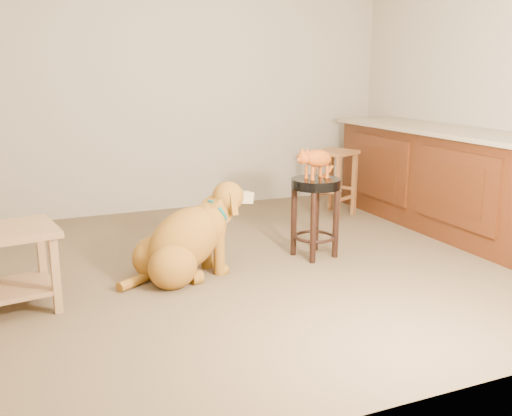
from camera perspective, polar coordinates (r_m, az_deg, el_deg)
name	(u,v)px	position (r m, az deg, el deg)	size (l,w,h in m)	color
floor	(262,263)	(4.42, 0.63, -5.51)	(4.50, 4.00, 0.01)	brown
room_shell	(263,37)	(4.18, 0.70, 16.72)	(4.54, 4.04, 2.62)	#A99F88
cabinet_run	(441,181)	(5.58, 18.00, 2.55)	(0.70, 2.56, 0.94)	#4E230E
padded_stool	(315,202)	(4.49, 5.94, 0.64)	(0.39, 0.39, 0.63)	black
wood_stool	(334,182)	(5.83, 7.84, 2.60)	(0.48, 0.48, 0.67)	brown
side_table	(14,256)	(3.80, -23.01, -4.44)	(0.57, 0.57, 0.52)	#976D46
golden_retriever	(186,242)	(4.09, -6.99, -3.37)	(1.10, 0.61, 0.70)	brown
tabby_kitten	(315,160)	(4.42, 5.94, 4.83)	(0.42, 0.23, 0.28)	#8F3C0E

